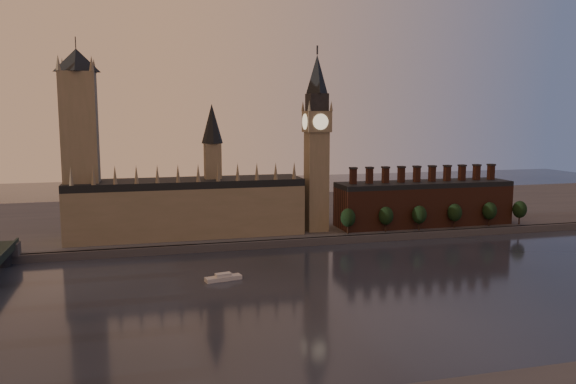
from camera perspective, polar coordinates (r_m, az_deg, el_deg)
The scene contains 13 objects.
ground at distance 231.74m, azimuth 8.86°, elevation -10.24°, with size 900.00×900.00×0.00m, color black.
north_bank at distance 396.13m, azimuth -1.50°, elevation -2.35°, with size 900.00×182.00×4.00m.
palace_of_westminster at distance 321.34m, azimuth -10.14°, elevation -1.27°, with size 130.00×30.30×74.00m.
victoria_tower at distance 318.30m, azimuth -20.36°, elevation 5.07°, with size 24.00×24.00×108.00m.
big_ben at distance 327.46m, azimuth 2.93°, elevation 5.20°, with size 15.00×15.00×107.00m.
chimney_block at distance 358.73m, azimuth 13.60°, elevation -1.06°, with size 110.00×25.00×37.00m.
embankment_tree_0 at distance 323.16m, azimuth 6.11°, elevation -2.61°, with size 8.60×8.60×14.88m.
embankment_tree_1 at distance 332.37m, azimuth 9.93°, elevation -2.40°, with size 8.60×8.60×14.88m.
embankment_tree_2 at distance 340.09m, azimuth 13.20°, elevation -2.26°, with size 8.60×8.60×14.88m.
embankment_tree_3 at distance 353.03m, azimuth 16.58°, elevation -2.02°, with size 8.60×8.60×14.88m.
embankment_tree_4 at distance 365.98m, azimuth 19.80°, elevation -1.82°, with size 8.60×8.60×14.88m.
embankment_tree_5 at distance 378.35m, azimuth 22.48°, elevation -1.65°, with size 8.60×8.60×14.88m.
river_boat at distance 249.01m, azimuth -6.59°, elevation -8.63°, with size 16.50×7.70×3.18m.
Camera 1 is at (-89.60, -201.63, 70.85)m, focal length 35.00 mm.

